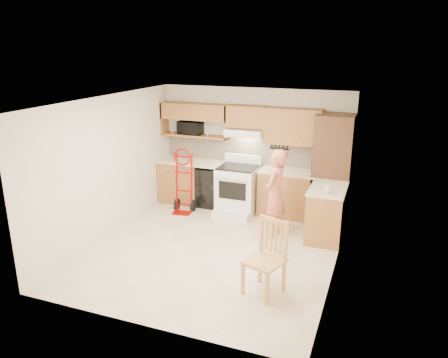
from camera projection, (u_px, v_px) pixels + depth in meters
The scene contains 28 objects.
floor at pixel (214, 249), 7.36m from camera, with size 4.00×4.50×0.02m, color beige.
ceiling at pixel (212, 100), 6.61m from camera, with size 4.00×4.50×0.02m, color white.
wall_back at pixel (254, 149), 9.00m from camera, with size 4.00×0.02×2.50m, color white.
wall_front at pixel (139, 234), 4.97m from camera, with size 4.00×0.02×2.50m, color white.
wall_left at pixel (108, 167), 7.66m from camera, with size 0.02×4.50×2.50m, color white.
wall_right at pixel (341, 193), 6.30m from camera, with size 0.02×4.50×2.50m, color white.
backsplash at pixel (254, 151), 8.99m from camera, with size 3.92×0.03×0.55m, color beige.
lower_cab_left at pixel (181, 181), 9.49m from camera, with size 0.90×0.60×0.90m, color #AC7233.
dishwasher at pixel (213, 186), 9.24m from camera, with size 0.60×0.60×0.85m, color black.
lower_cab_right at pixel (288, 194), 8.68m from camera, with size 1.14×0.60×0.90m, color #AC7233.
countertop_left at pixel (193, 162), 9.25m from camera, with size 1.50×0.63×0.04m, color beige.
countertop_right at pixel (289, 172), 8.54m from camera, with size 1.14×0.63×0.04m, color beige.
cab_return_right at pixel (326, 214), 7.67m from camera, with size 0.60×1.00×0.90m, color #AC7233.
countertop_return at pixel (328, 189), 7.53m from camera, with size 0.63×1.00×0.04m, color beige.
pantry_tall at pixel (332, 169), 8.23m from camera, with size 0.70×0.60×2.10m, color brown.
upper_cab_left at pixel (195, 111), 9.05m from camera, with size 1.50×0.33×0.34m, color #AC7233.
upper_shelf_mw at pixel (195, 135), 9.20m from camera, with size 1.50×0.33×0.04m, color #AC7233.
upper_cab_center at pixel (246, 116), 8.68m from camera, with size 0.76×0.33×0.44m, color #AC7233.
upper_cab_right at pixel (293, 126), 8.40m from camera, with size 1.14×0.33×0.70m, color #AC7233.
range_hood at pixel (245, 132), 8.71m from camera, with size 0.76×0.46×0.14m, color white.
knife_strip at pixel (279, 152), 8.77m from camera, with size 0.40×0.05×0.29m, color black, non-canonical shape.
microwave at pixel (191, 128), 9.19m from camera, with size 0.51×0.34×0.28m, color black.
range at pixel (237, 186), 8.76m from camera, with size 0.78×1.03×1.15m, color white, non-canonical shape.
person at pixel (275, 193), 7.66m from camera, with size 0.59×0.38×1.61m, color #D76F59.
hand_truck at pixel (183, 184), 8.79m from camera, with size 0.48×0.44×1.22m, color #9D0500, non-canonical shape.
dining_chair at pixel (264, 259), 5.91m from camera, with size 0.47×0.52×1.05m, color tan, non-canonical shape.
soap_bottle at pixel (326, 188), 7.23m from camera, with size 0.08×0.08×0.18m, color white.
bowl at pixel (178, 158), 9.35m from camera, with size 0.19×0.19×0.05m, color white.
Camera 1 is at (2.53, -6.17, 3.33)m, focal length 34.70 mm.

